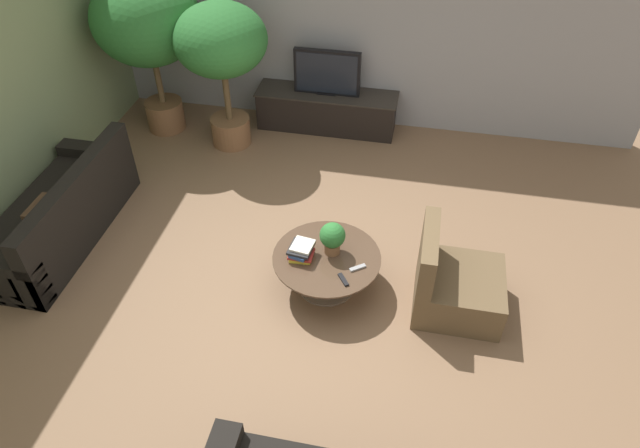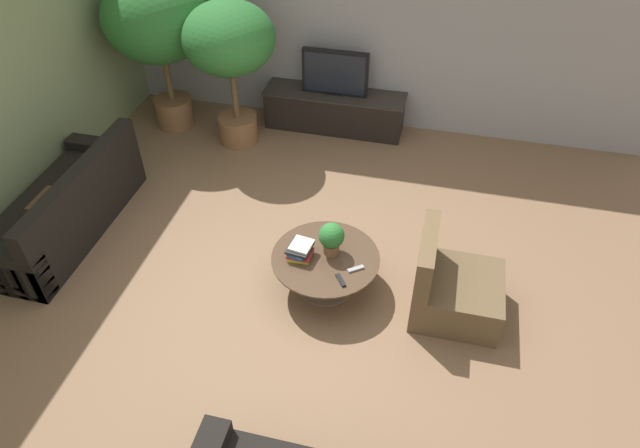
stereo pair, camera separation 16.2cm
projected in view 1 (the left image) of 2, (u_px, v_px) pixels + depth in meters
The scene contains 13 objects.
ground_plane at pixel (302, 286), 5.64m from camera, with size 24.00×24.00×0.00m, color brown.
back_wall_stone at pixel (357, 12), 7.05m from camera, with size 7.40×0.12×3.00m, color #939399.
media_console at pixel (327, 110), 7.67m from camera, with size 1.88×0.50×0.52m.
television at pixel (327, 73), 7.31m from camera, with size 0.86×0.13×0.59m.
coffee_table at pixel (327, 265), 5.47m from camera, with size 1.03×1.03×0.39m.
couch_by_wall at pixel (60, 216), 6.01m from camera, with size 0.84×2.06×0.84m.
armchair_wicker at pixel (453, 285), 5.28m from camera, with size 0.80×0.76×0.86m.
potted_palm_tall at pixel (147, 25), 6.90m from camera, with size 1.32×1.32×2.06m.
potted_palm_corner at pixel (221, 48), 6.71m from camera, with size 1.11×1.11×1.84m.
potted_plant_tabletop at pixel (332, 237), 5.32m from camera, with size 0.24×0.24×0.34m.
book_stack at pixel (301, 251), 5.35m from camera, with size 0.24×0.27×0.14m.
remote_black at pixel (343, 280), 5.16m from camera, with size 0.04×0.16×0.02m, color black.
remote_silver at pixel (358, 268), 5.27m from camera, with size 0.04×0.16×0.02m, color gray.
Camera 1 is at (0.93, -3.72, 4.19)m, focal length 32.00 mm.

